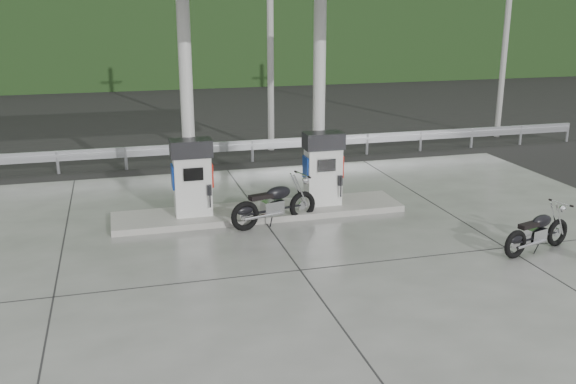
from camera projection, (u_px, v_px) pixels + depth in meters
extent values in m
plane|color=black|center=(287.00, 252.00, 13.27)|extent=(160.00, 160.00, 0.00)
cube|color=slate|center=(287.00, 252.00, 13.27)|extent=(18.00, 14.00, 0.02)
cube|color=gray|center=(260.00, 212.00, 15.56)|extent=(7.00, 1.40, 0.15)
cylinder|color=silver|center=(187.00, 106.00, 14.80)|extent=(0.30, 0.30, 5.00)
cylinder|color=silver|center=(319.00, 101.00, 15.61)|extent=(0.30, 0.30, 5.00)
cube|color=black|center=(206.00, 142.00, 23.92)|extent=(60.00, 7.00, 0.01)
cylinder|color=gray|center=(270.00, 33.00, 21.44)|extent=(0.22, 0.22, 8.00)
cylinder|color=gray|center=(506.00, 30.00, 23.71)|extent=(0.22, 0.22, 8.00)
cube|color=black|center=(162.00, 36.00, 40.19)|extent=(80.00, 6.00, 6.00)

